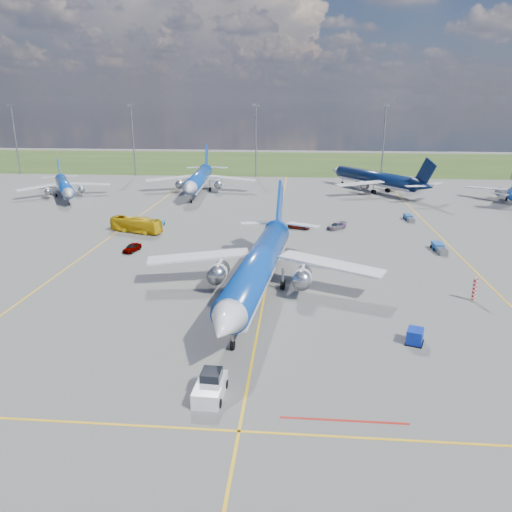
# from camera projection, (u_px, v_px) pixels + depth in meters

# --- Properties ---
(ground) EXTENTS (400.00, 400.00, 0.00)m
(ground) POSITION_uv_depth(u_px,v_px,m) (260.00, 320.00, 56.54)
(ground) COLOR #565654
(ground) RESTS_ON ground
(grass_strip) EXTENTS (400.00, 80.00, 0.01)m
(grass_strip) POSITION_uv_depth(u_px,v_px,m) (289.00, 162.00, 199.14)
(grass_strip) COLOR #2D4719
(grass_strip) RESTS_ON ground
(taxiway_lines) EXTENTS (60.25, 160.00, 0.02)m
(taxiway_lines) POSITION_uv_depth(u_px,v_px,m) (274.00, 250.00, 82.86)
(taxiway_lines) COLOR yellow
(taxiway_lines) RESTS_ON ground
(floodlight_masts) EXTENTS (202.20, 0.50, 22.70)m
(floodlight_masts) POSITION_uv_depth(u_px,v_px,m) (319.00, 138.00, 156.53)
(floodlight_masts) COLOR slate
(floodlight_masts) RESTS_ON ground
(warning_post) EXTENTS (0.50, 0.50, 3.00)m
(warning_post) POSITION_uv_depth(u_px,v_px,m) (475.00, 289.00, 61.56)
(warning_post) COLOR red
(warning_post) RESTS_ON ground
(bg_jet_nw) EXTENTS (37.72, 40.64, 8.54)m
(bg_jet_nw) POSITION_uv_depth(u_px,v_px,m) (66.00, 198.00, 127.40)
(bg_jet_nw) COLOR #0B3CA0
(bg_jet_nw) RESTS_ON ground
(bg_jet_nnw) EXTENTS (34.34, 43.70, 10.97)m
(bg_jet_nnw) POSITION_uv_depth(u_px,v_px,m) (199.00, 193.00, 133.69)
(bg_jet_nnw) COLOR #0B3CA0
(bg_jet_nnw) RESTS_ON ground
(bg_jet_n) EXTENTS (47.94, 50.39, 10.51)m
(bg_jet_n) POSITION_uv_depth(u_px,v_px,m) (374.00, 191.00, 135.88)
(bg_jet_n) COLOR #07163A
(bg_jet_n) RESTS_ON ground
(main_airliner) EXTENTS (37.61, 47.03, 11.53)m
(main_airliner) POSITION_uv_depth(u_px,v_px,m) (259.00, 296.00, 63.57)
(main_airliner) COLOR #0B3CA0
(main_airliner) RESTS_ON ground
(pushback_tug) EXTENTS (2.44, 6.12, 2.06)m
(pushback_tug) POSITION_uv_depth(u_px,v_px,m) (210.00, 387.00, 41.82)
(pushback_tug) COLOR silver
(pushback_tug) RESTS_ON ground
(uld_container) EXTENTS (2.07, 2.30, 1.52)m
(uld_container) POSITION_uv_depth(u_px,v_px,m) (415.00, 336.00, 50.95)
(uld_container) COLOR #0B259E
(uld_container) RESTS_ON ground
(apron_bus) EXTENTS (10.63, 5.77, 2.90)m
(apron_bus) POSITION_uv_depth(u_px,v_px,m) (136.00, 225.00, 93.53)
(apron_bus) COLOR gold
(apron_bus) RESTS_ON ground
(service_car_a) EXTENTS (2.53, 4.29, 1.37)m
(service_car_a) POSITION_uv_depth(u_px,v_px,m) (132.00, 248.00, 81.81)
(service_car_a) COLOR #999999
(service_car_a) RESTS_ON ground
(service_car_b) EXTENTS (4.73, 3.31, 1.20)m
(service_car_b) POSITION_uv_depth(u_px,v_px,m) (299.00, 226.00, 96.37)
(service_car_b) COLOR #999999
(service_car_b) RESTS_ON ground
(service_car_c) EXTENTS (4.36, 4.35, 1.27)m
(service_car_c) POSITION_uv_depth(u_px,v_px,m) (336.00, 226.00, 96.04)
(service_car_c) COLOR #999999
(service_car_c) RESTS_ON ground
(baggage_tug_w) EXTENTS (1.57, 5.28, 1.18)m
(baggage_tug_w) POSITION_uv_depth(u_px,v_px,m) (439.00, 248.00, 82.02)
(baggage_tug_w) COLOR #1A529E
(baggage_tug_w) RESTS_ON ground
(baggage_tug_c) EXTENTS (1.59, 4.44, 0.98)m
(baggage_tug_c) POSITION_uv_depth(u_px,v_px,m) (158.00, 224.00, 98.04)
(baggage_tug_c) COLOR #1B6BA5
(baggage_tug_c) RESTS_ON ground
(baggage_tug_e) EXTENTS (1.51, 4.81, 1.07)m
(baggage_tug_e) POSITION_uv_depth(u_px,v_px,m) (409.00, 218.00, 102.99)
(baggage_tug_e) COLOR #17498F
(baggage_tug_e) RESTS_ON ground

